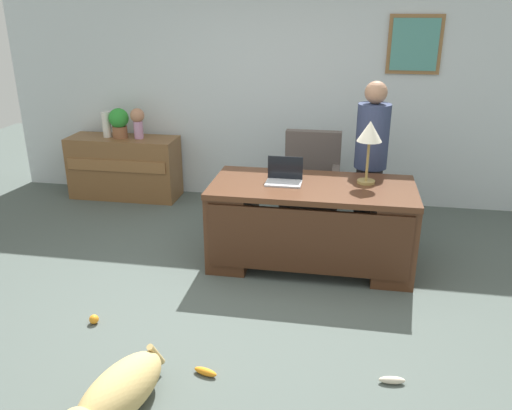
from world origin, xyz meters
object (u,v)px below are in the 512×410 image
object	(u,v)px
armchair	(311,185)
vase_empty	(106,125)
laptop	(284,176)
dog_toy_ball	(94,319)
desk_lamp	(370,135)
person_standing	(370,162)
dog_toy_bone	(205,372)
dog_lying	(116,394)
potted_plant	(119,122)
credenza	(125,167)
vase_with_flowers	(138,121)
desk	(311,222)
dog_toy_plush	(392,380)

from	to	relation	value
armchair	vase_empty	bearing A→B (deg)	168.34
laptop	dog_toy_ball	world-z (taller)	laptop
desk_lamp	vase_empty	xyz separation A→B (m)	(-3.10, 1.31, -0.30)
armchair	person_standing	distance (m)	0.75
dog_toy_bone	dog_lying	bearing A→B (deg)	-133.40
potted_plant	dog_lying	bearing A→B (deg)	-67.46
person_standing	laptop	xyz separation A→B (m)	(-0.78, -0.63, 0.00)
credenza	desk_lamp	xyz separation A→B (m)	(2.92, -1.31, 0.84)
desk_lamp	potted_plant	distance (m)	3.22
armchair	credenza	bearing A→B (deg)	167.49
desk_lamp	dog_toy_bone	xyz separation A→B (m)	(-1.02, -1.86, -1.20)
vase_with_flowers	armchair	bearing A→B (deg)	-13.80
laptop	vase_with_flowers	world-z (taller)	vase_with_flowers
person_standing	desk_lamp	bearing A→B (deg)	-95.63
dog_lying	laptop	xyz separation A→B (m)	(0.71, 2.19, 0.68)
potted_plant	dog_toy_ball	bearing A→B (deg)	-71.54
desk	armchair	world-z (taller)	armchair
dog_lying	potted_plant	xyz separation A→B (m)	(-1.50, 3.61, 0.81)
credenza	dog_toy_ball	distance (m)	2.90
armchair	laptop	distance (m)	0.98
credenza	vase_with_flowers	size ratio (longest dim) A/B	3.68
armchair	dog_lying	distance (m)	3.22
person_standing	laptop	size ratio (longest dim) A/B	5.07
credenza	dog_toy_ball	bearing A→B (deg)	-71.88
person_standing	vase_with_flowers	bearing A→B (deg)	163.96
desk_lamp	laptop	bearing A→B (deg)	-171.43
desk_lamp	credenza	bearing A→B (deg)	155.83
desk_lamp	vase_with_flowers	bearing A→B (deg)	154.06
credenza	vase_with_flowers	bearing A→B (deg)	0.36
desk	vase_with_flowers	world-z (taller)	vase_with_flowers
armchair	potted_plant	bearing A→B (deg)	167.55
desk_lamp	dog_toy_plush	world-z (taller)	desk_lamp
person_standing	dog_toy_ball	world-z (taller)	person_standing
dog_lying	desk_lamp	world-z (taller)	desk_lamp
vase_empty	dog_toy_ball	size ratio (longest dim) A/B	4.23
laptop	vase_with_flowers	xyz separation A→B (m)	(-1.96, 1.42, 0.14)
desk	person_standing	xyz separation A→B (m)	(0.52, 0.68, 0.41)
vase_with_flowers	vase_empty	distance (m)	0.41
dog_lying	dog_toy_bone	xyz separation A→B (m)	(0.42, 0.44, -0.13)
dog_lying	dog_toy_ball	size ratio (longest dim) A/B	11.76
desk	dog_lying	world-z (taller)	desk
desk	potted_plant	world-z (taller)	potted_plant
dog_lying	dog_toy_ball	xyz separation A→B (m)	(-0.58, 0.87, -0.12)
person_standing	dog_lying	bearing A→B (deg)	-117.82
dog_toy_plush	laptop	bearing A→B (deg)	119.48
dog_toy_ball	dog_toy_bone	xyz separation A→B (m)	(1.00, -0.43, -0.01)
credenza	vase_empty	distance (m)	0.57
armchair	desk_lamp	world-z (taller)	desk_lamp
dog_toy_plush	armchair	bearing A→B (deg)	106.23
dog_toy_ball	dog_toy_plush	bearing A→B (deg)	-7.74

